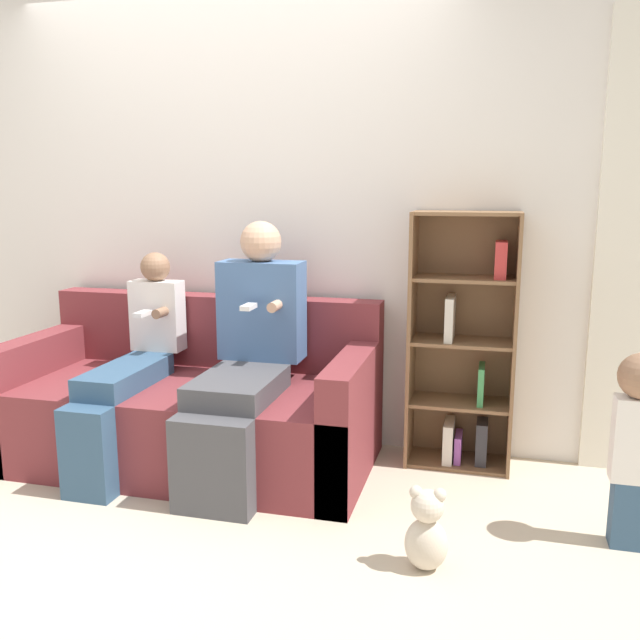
{
  "coord_description": "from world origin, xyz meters",
  "views": [
    {
      "loc": [
        1.46,
        -2.63,
        1.45
      ],
      "look_at": [
        0.62,
        0.61,
        0.79
      ],
      "focal_mm": 38.0,
      "sensor_mm": 36.0,
      "label": 1
    }
  ],
  "objects_px": {
    "adult_seated": "(247,349)",
    "child_seated": "(129,365)",
    "toddler_standing": "(637,436)",
    "teddy_bear": "(427,531)",
    "bookshelf": "(464,348)",
    "couch": "(192,409)"
  },
  "relations": [
    {
      "from": "adult_seated",
      "to": "toddler_standing",
      "type": "xyz_separation_m",
      "value": [
        1.76,
        -0.3,
        -0.18
      ]
    },
    {
      "from": "adult_seated",
      "to": "toddler_standing",
      "type": "height_order",
      "value": "adult_seated"
    },
    {
      "from": "child_seated",
      "to": "teddy_bear",
      "type": "height_order",
      "value": "child_seated"
    },
    {
      "from": "adult_seated",
      "to": "toddler_standing",
      "type": "bearing_deg",
      "value": -9.74
    },
    {
      "from": "couch",
      "to": "adult_seated",
      "type": "distance_m",
      "value": 0.52
    },
    {
      "from": "teddy_bear",
      "to": "toddler_standing",
      "type": "bearing_deg",
      "value": 26.14
    },
    {
      "from": "adult_seated",
      "to": "toddler_standing",
      "type": "distance_m",
      "value": 1.8
    },
    {
      "from": "teddy_bear",
      "to": "adult_seated",
      "type": "bearing_deg",
      "value": 144.84
    },
    {
      "from": "adult_seated",
      "to": "bookshelf",
      "type": "height_order",
      "value": "bookshelf"
    },
    {
      "from": "child_seated",
      "to": "bookshelf",
      "type": "xyz_separation_m",
      "value": [
        1.67,
        0.48,
        0.08
      ]
    },
    {
      "from": "child_seated",
      "to": "teddy_bear",
      "type": "xyz_separation_m",
      "value": [
        1.61,
        -0.63,
        -0.39
      ]
    },
    {
      "from": "adult_seated",
      "to": "child_seated",
      "type": "xyz_separation_m",
      "value": [
        -0.63,
        -0.06,
        -0.11
      ]
    },
    {
      "from": "child_seated",
      "to": "toddler_standing",
      "type": "distance_m",
      "value": 2.4
    },
    {
      "from": "bookshelf",
      "to": "couch",
      "type": "bearing_deg",
      "value": -166.21
    },
    {
      "from": "adult_seated",
      "to": "child_seated",
      "type": "height_order",
      "value": "adult_seated"
    },
    {
      "from": "couch",
      "to": "adult_seated",
      "type": "height_order",
      "value": "adult_seated"
    },
    {
      "from": "toddler_standing",
      "to": "teddy_bear",
      "type": "relative_size",
      "value": 2.41
    },
    {
      "from": "adult_seated",
      "to": "child_seated",
      "type": "relative_size",
      "value": 1.16
    },
    {
      "from": "toddler_standing",
      "to": "couch",
      "type": "bearing_deg",
      "value": 169.75
    },
    {
      "from": "child_seated",
      "to": "toddler_standing",
      "type": "xyz_separation_m",
      "value": [
        2.39,
        -0.24,
        -0.07
      ]
    },
    {
      "from": "bookshelf",
      "to": "teddy_bear",
      "type": "height_order",
      "value": "bookshelf"
    },
    {
      "from": "bookshelf",
      "to": "toddler_standing",
      "type": "bearing_deg",
      "value": -45.3
    }
  ]
}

